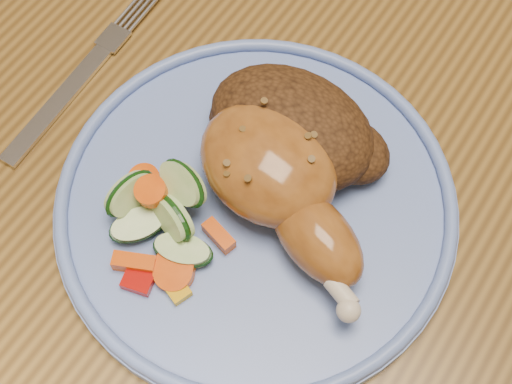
{
  "coord_description": "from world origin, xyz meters",
  "views": [
    {
      "loc": [
        0.07,
        -0.3,
        1.23
      ],
      "look_at": [
        -0.05,
        -0.11,
        0.78
      ],
      "focal_mm": 50.0,
      "sensor_mm": 36.0,
      "label": 1
    }
  ],
  "objects": [
    {
      "name": "vegetable_pile",
      "position": [
        -0.1,
        -0.17,
        0.78
      ],
      "size": [
        0.1,
        0.1,
        0.05
      ],
      "color": "#A50A05",
      "rests_on": "plate"
    },
    {
      "name": "plate",
      "position": [
        -0.05,
        -0.11,
        0.76
      ],
      "size": [
        0.29,
        0.29,
        0.01
      ],
      "primitive_type": "cylinder",
      "color": "#6380CB",
      "rests_on": "dining_table"
    },
    {
      "name": "plate_rim",
      "position": [
        -0.05,
        -0.11,
        0.77
      ],
      "size": [
        0.29,
        0.29,
        0.01
      ],
      "primitive_type": "torus",
      "color": "#6380CB",
      "rests_on": "plate"
    },
    {
      "name": "chicken_leg",
      "position": [
        -0.04,
        -0.1,
        0.79
      ],
      "size": [
        0.17,
        0.12,
        0.06
      ],
      "color": "#9F5D21",
      "rests_on": "plate"
    },
    {
      "name": "dining_table",
      "position": [
        0.0,
        0.0,
        0.67
      ],
      "size": [
        0.9,
        1.4,
        0.75
      ],
      "color": "brown",
      "rests_on": "ground"
    },
    {
      "name": "rice_pilaf",
      "position": [
        -0.06,
        -0.06,
        0.78
      ],
      "size": [
        0.14,
        0.09,
        0.06
      ],
      "color": "#422610",
      "rests_on": "plate"
    },
    {
      "name": "ground",
      "position": [
        0.0,
        0.0,
        0.0
      ],
      "size": [
        4.0,
        4.0,
        0.0
      ],
      "primitive_type": "plane",
      "color": "#52381C",
      "rests_on": "ground"
    },
    {
      "name": "fork",
      "position": [
        -0.24,
        -0.09,
        0.75
      ],
      "size": [
        0.03,
        0.18,
        0.0
      ],
      "color": "silver",
      "rests_on": "dining_table"
    }
  ]
}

